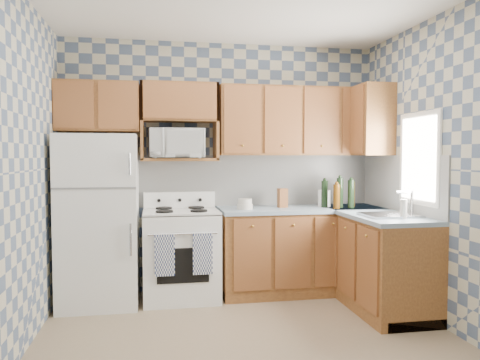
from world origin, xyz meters
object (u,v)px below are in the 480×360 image
Objects in this scene: microwave at (176,143)px; electric_kettle at (324,198)px; stove_body at (181,255)px; refrigerator at (99,220)px.

electric_kettle is (1.60, -0.07, -0.59)m from microwave.
microwave reaches higher than stove_body.
refrigerator is 2.37m from electric_kettle.
stove_body is (0.80, 0.03, -0.39)m from refrigerator.
electric_kettle is at bearing 1.67° from stove_body.
stove_body is 1.16m from microwave.
microwave is at bearing 110.75° from stove_body.
microwave is at bearing 10.27° from refrigerator.
stove_body is at bearing -178.33° from electric_kettle.
microwave reaches higher than refrigerator.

